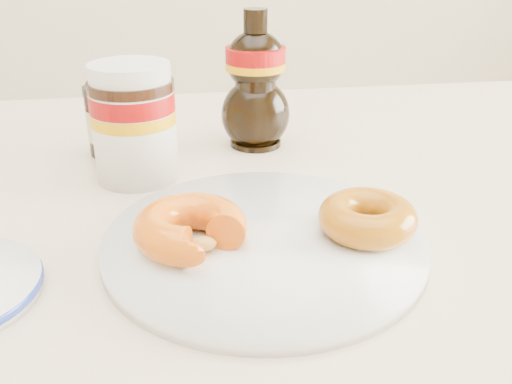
{
  "coord_description": "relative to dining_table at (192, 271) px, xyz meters",
  "views": [
    {
      "loc": [
        -0.01,
        -0.45,
        1.02
      ],
      "look_at": [
        0.07,
        0.05,
        0.79
      ],
      "focal_mm": 40.0,
      "sensor_mm": 36.0,
      "label": 1
    }
  ],
  "objects": [
    {
      "name": "donut_whole",
      "position": [
        0.16,
        -0.11,
        0.11
      ],
      "size": [
        0.11,
        0.11,
        0.03
      ],
      "primitive_type": "torus",
      "rotation": [
        0.0,
        0.0,
        -0.29
      ],
      "color": "#A8560A",
      "rests_on": "plate"
    },
    {
      "name": "plate",
      "position": [
        0.07,
        -0.1,
        0.09
      ],
      "size": [
        0.29,
        0.29,
        0.01
      ],
      "color": "white",
      "rests_on": "dining_table"
    },
    {
      "name": "dining_table",
      "position": [
        0.0,
        0.0,
        0.0
      ],
      "size": [
        1.4,
        0.9,
        0.75
      ],
      "color": "beige",
      "rests_on": "ground"
    },
    {
      "name": "syrup_bottle",
      "position": [
        0.1,
        0.17,
        0.17
      ],
      "size": [
        0.1,
        0.09,
        0.18
      ],
      "primitive_type": null,
      "rotation": [
        0.0,
        0.0,
        -0.18
      ],
      "color": "black",
      "rests_on": "dining_table"
    },
    {
      "name": "donut_bitten",
      "position": [
        -0.0,
        -0.11,
        0.12
      ],
      "size": [
        0.13,
        0.13,
        0.03
      ],
      "primitive_type": "torus",
      "rotation": [
        0.0,
        0.0,
        -0.35
      ],
      "color": "orange",
      "rests_on": "plate"
    },
    {
      "name": "dark_jar",
      "position": [
        -0.09,
        0.17,
        0.13
      ],
      "size": [
        0.06,
        0.06,
        0.09
      ],
      "rotation": [
        0.0,
        0.0,
        -0.41
      ],
      "color": "black",
      "rests_on": "dining_table"
    },
    {
      "name": "nutella_jar",
      "position": [
        -0.05,
        0.08,
        0.16
      ],
      "size": [
        0.1,
        0.1,
        0.14
      ],
      "rotation": [
        0.0,
        0.0,
        0.29
      ],
      "color": "white",
      "rests_on": "dining_table"
    }
  ]
}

